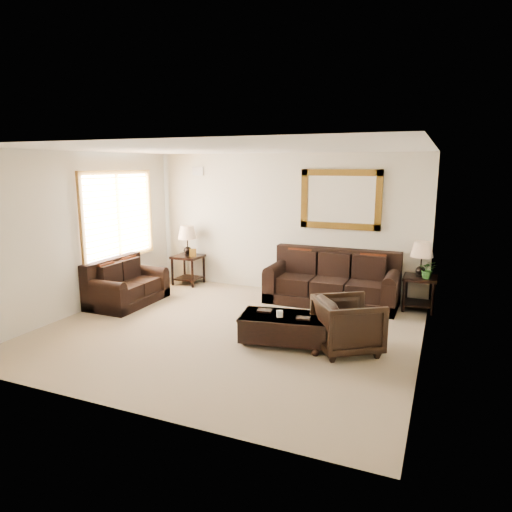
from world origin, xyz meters
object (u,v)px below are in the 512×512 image
at_px(sofa, 332,284).
at_px(end_table_left, 188,246).
at_px(loveseat, 125,287).
at_px(coffee_table, 285,326).
at_px(end_table_right, 421,266).
at_px(armchair, 348,322).

height_order(sofa, end_table_left, end_table_left).
bearing_deg(loveseat, coffee_table, -102.16).
height_order(loveseat, end_table_right, end_table_right).
xyz_separation_m(end_table_right, coffee_table, (-1.63, -2.36, -0.52)).
bearing_deg(end_table_left, loveseat, -101.78).
relative_size(end_table_right, coffee_table, 0.91).
bearing_deg(end_table_right, armchair, -108.84).
height_order(end_table_left, end_table_right, end_table_left).
relative_size(loveseat, coffee_table, 1.09).
distance_m(end_table_left, coffee_table, 3.83).
bearing_deg(sofa, armchair, -71.45).
height_order(end_table_right, armchair, end_table_right).
xyz_separation_m(sofa, loveseat, (-3.46, -1.50, -0.05)).
xyz_separation_m(coffee_table, armchair, (0.86, 0.09, 0.15)).
distance_m(loveseat, end_table_right, 5.24).
distance_m(sofa, end_table_left, 3.16).
xyz_separation_m(loveseat, end_table_left, (0.34, 1.64, 0.51)).
distance_m(sofa, coffee_table, 2.22).
bearing_deg(armchair, loveseat, 47.78).
bearing_deg(end_table_right, coffee_table, -124.67).
bearing_deg(loveseat, sofa, -66.57).
relative_size(loveseat, end_table_right, 1.20).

